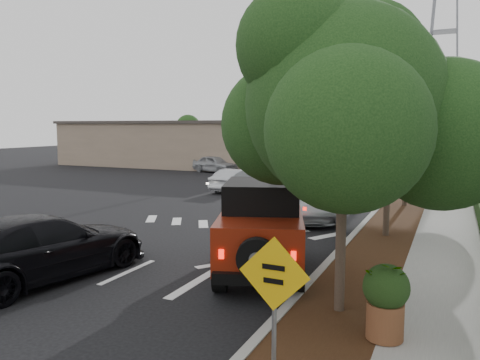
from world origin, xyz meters
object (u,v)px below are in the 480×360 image
Objects in this scene: black_suv_oncoming at (42,247)px; speed_hump_sign at (274,293)px; silver_suv_ahead at (304,199)px; red_jeep at (262,226)px.

black_suv_oncoming is 7.44m from speed_hump_sign.
silver_suv_ahead is 10.78m from black_suv_oncoming.
speed_hump_sign is at bearing -97.32° from silver_suv_ahead.
red_jeep is at bearing 114.85° from speed_hump_sign.
silver_suv_ahead is at bearing 106.28° from speed_hump_sign.
silver_suv_ahead is 2.48× the size of speed_hump_sign.
red_jeep is 0.88× the size of silver_suv_ahead.
speed_hump_sign reaches higher than silver_suv_ahead.
silver_suv_ahead is 13.04m from speed_hump_sign.
red_jeep is 5.51m from black_suv_oncoming.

